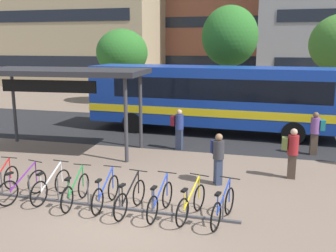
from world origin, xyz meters
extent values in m
plane|color=#7A6656|center=(0.00, 0.00, 0.00)|extent=(200.00, 200.00, 0.00)
cube|color=#232326|center=(0.00, 9.72, 0.00)|extent=(80.00, 7.20, 0.01)
cube|color=#14389E|center=(0.76, 9.72, 1.85)|extent=(12.10, 3.08, 2.70)
cube|color=yellow|center=(0.76, 9.72, 1.20)|extent=(12.12, 3.10, 0.36)
cube|color=black|center=(-4.68, 9.96, 2.98)|extent=(1.10, 2.34, 0.40)
cube|color=black|center=(-5.21, 9.98, 2.12)|extent=(0.18, 2.19, 1.40)
cube|color=black|center=(1.01, 8.46, 2.25)|extent=(9.83, 0.50, 0.97)
cube|color=black|center=(1.12, 10.95, 2.25)|extent=(9.83, 0.50, 0.97)
cylinder|color=black|center=(-3.01, 8.73, 0.50)|extent=(1.01, 0.34, 1.00)
cylinder|color=black|center=(-2.90, 11.04, 0.50)|extent=(1.01, 0.34, 1.00)
cylinder|color=black|center=(4.43, 8.40, 0.50)|extent=(1.01, 0.34, 1.00)
cylinder|color=black|center=(4.53, 10.70, 0.50)|extent=(1.01, 0.34, 1.00)
cube|color=#47474C|center=(-0.74, 0.20, 0.03)|extent=(7.22, 0.15, 0.06)
cylinder|color=#47474C|center=(-3.89, 0.23, 0.35)|extent=(0.04, 0.04, 0.70)
cylinder|color=#47474C|center=(-2.99, 0.22, 0.35)|extent=(0.04, 0.04, 0.70)
cylinder|color=#47474C|center=(-2.09, 0.21, 0.35)|extent=(0.04, 0.04, 0.70)
cylinder|color=#47474C|center=(-1.19, 0.21, 0.35)|extent=(0.04, 0.04, 0.70)
cylinder|color=#47474C|center=(-0.28, 0.20, 0.35)|extent=(0.04, 0.04, 0.70)
cylinder|color=#47474C|center=(0.62, 0.19, 0.35)|extent=(0.04, 0.04, 0.70)
cylinder|color=#47474C|center=(1.52, 0.18, 0.35)|extent=(0.04, 0.04, 0.70)
cylinder|color=#47474C|center=(2.42, 0.17, 0.35)|extent=(0.04, 0.04, 0.70)
torus|color=black|center=(-3.96, 0.74, 0.35)|extent=(0.07, 0.71, 0.70)
cube|color=red|center=(-3.94, 0.25, 0.67)|extent=(0.07, 0.92, 0.58)
cylinder|color=red|center=(-3.96, 0.72, 0.67)|extent=(0.03, 0.03, 0.65)
cylinder|color=black|center=(-3.96, 0.72, 0.98)|extent=(0.52, 0.05, 0.03)
torus|color=black|center=(-3.00, 0.63, 0.35)|extent=(0.21, 0.69, 0.70)
torus|color=black|center=(-3.25, -0.36, 0.35)|extent=(0.21, 0.69, 0.70)
cube|color=#702893|center=(-3.12, 0.15, 0.67)|extent=(0.25, 0.90, 0.58)
cylinder|color=#702893|center=(-3.22, -0.27, 0.62)|extent=(0.04, 0.04, 0.55)
cube|color=black|center=(-3.22, -0.27, 0.88)|extent=(0.15, 0.24, 0.05)
cylinder|color=#702893|center=(-3.01, 0.61, 0.67)|extent=(0.04, 0.04, 0.65)
cylinder|color=black|center=(-3.01, 0.61, 0.98)|extent=(0.51, 0.15, 0.03)
torus|color=black|center=(-2.31, 0.84, 0.35)|extent=(0.12, 0.70, 0.70)
torus|color=black|center=(-2.42, -0.18, 0.35)|extent=(0.12, 0.70, 0.70)
cube|color=silver|center=(-2.36, 0.35, 0.67)|extent=(0.13, 0.92, 0.58)
cylinder|color=silver|center=(-2.41, -0.08, 0.62)|extent=(0.03, 0.03, 0.55)
cube|color=black|center=(-2.41, -0.08, 0.88)|extent=(0.12, 0.23, 0.05)
cylinder|color=silver|center=(-2.31, 0.82, 0.67)|extent=(0.04, 0.04, 0.65)
cylinder|color=black|center=(-2.31, 0.82, 0.98)|extent=(0.52, 0.09, 0.03)
torus|color=black|center=(-1.56, 0.68, 0.35)|extent=(0.08, 0.71, 0.70)
torus|color=black|center=(-1.50, -0.34, 0.35)|extent=(0.08, 0.71, 0.70)
cube|color=#1E7F38|center=(-1.53, 0.19, 0.67)|extent=(0.08, 0.92, 0.58)
cylinder|color=#1E7F38|center=(-1.51, -0.24, 0.62)|extent=(0.03, 0.03, 0.55)
cube|color=black|center=(-1.51, -0.24, 0.88)|extent=(0.11, 0.23, 0.05)
cylinder|color=#1E7F38|center=(-1.56, 0.66, 0.67)|extent=(0.03, 0.03, 0.65)
cylinder|color=black|center=(-1.56, 0.66, 0.98)|extent=(0.52, 0.06, 0.03)
torus|color=black|center=(-0.69, 0.75, 0.35)|extent=(0.05, 0.70, 0.70)
torus|color=black|center=(-0.69, -0.27, 0.35)|extent=(0.05, 0.70, 0.70)
cube|color=#1E3DB2|center=(-0.69, 0.26, 0.67)|extent=(0.03, 0.92, 0.58)
cylinder|color=#1E3DB2|center=(-0.69, -0.17, 0.62)|extent=(0.03, 0.03, 0.55)
cube|color=black|center=(-0.69, -0.17, 0.88)|extent=(0.10, 0.22, 0.05)
cylinder|color=#1E3DB2|center=(-0.69, 0.73, 0.67)|extent=(0.03, 0.03, 0.65)
cylinder|color=black|center=(-0.69, 0.73, 0.98)|extent=(0.52, 0.03, 0.03)
torus|color=black|center=(0.12, 0.59, 0.35)|extent=(0.13, 0.70, 0.70)
torus|color=black|center=(0.00, -0.42, 0.35)|extent=(0.13, 0.70, 0.70)
cube|color=black|center=(0.06, 0.10, 0.67)|extent=(0.14, 0.92, 0.58)
cylinder|color=black|center=(0.01, -0.32, 0.62)|extent=(0.03, 0.03, 0.55)
cube|color=black|center=(0.01, -0.32, 0.88)|extent=(0.13, 0.23, 0.05)
cylinder|color=black|center=(0.12, 0.57, 0.67)|extent=(0.04, 0.04, 0.65)
cylinder|color=black|center=(0.12, 0.57, 0.98)|extent=(0.52, 0.09, 0.03)
torus|color=black|center=(0.89, 0.64, 0.35)|extent=(0.11, 0.70, 0.70)
torus|color=black|center=(0.79, -0.37, 0.35)|extent=(0.11, 0.70, 0.70)
cube|color=#1E3DB2|center=(0.85, 0.15, 0.67)|extent=(0.12, 0.92, 0.58)
cylinder|color=#1E3DB2|center=(0.80, -0.27, 0.62)|extent=(0.03, 0.03, 0.55)
cube|color=black|center=(0.80, -0.27, 0.88)|extent=(0.12, 0.23, 0.05)
cylinder|color=#1E3DB2|center=(0.89, 0.62, 0.67)|extent=(0.03, 0.03, 0.65)
cylinder|color=black|center=(0.89, 0.62, 0.98)|extent=(0.52, 0.08, 0.03)
torus|color=black|center=(1.75, 0.66, 0.35)|extent=(0.20, 0.70, 0.70)
torus|color=black|center=(1.52, -0.33, 0.35)|extent=(0.20, 0.70, 0.70)
cube|color=yellow|center=(1.64, 0.19, 0.67)|extent=(0.23, 0.90, 0.58)
cylinder|color=yellow|center=(1.54, -0.23, 0.62)|extent=(0.04, 0.04, 0.55)
cube|color=black|center=(1.54, -0.23, 0.88)|extent=(0.15, 0.24, 0.05)
cylinder|color=yellow|center=(1.74, 0.64, 0.67)|extent=(0.04, 0.04, 0.65)
cylinder|color=black|center=(1.74, 0.64, 0.98)|extent=(0.51, 0.14, 0.03)
torus|color=black|center=(2.52, 0.64, 0.35)|extent=(0.18, 0.70, 0.70)
torus|color=black|center=(2.32, -0.36, 0.35)|extent=(0.18, 0.70, 0.70)
cube|color=#1E3DB2|center=(2.43, 0.16, 0.67)|extent=(0.21, 0.91, 0.58)
cylinder|color=#1E3DB2|center=(2.34, -0.26, 0.62)|extent=(0.04, 0.04, 0.55)
cube|color=black|center=(2.34, -0.26, 0.88)|extent=(0.14, 0.24, 0.05)
cylinder|color=#1E3DB2|center=(2.52, 0.62, 0.67)|extent=(0.04, 0.04, 0.65)
cylinder|color=black|center=(2.52, 0.62, 0.98)|extent=(0.52, 0.13, 0.03)
cylinder|color=#38383D|center=(-1.59, 4.15, 1.55)|extent=(0.15, 0.15, 3.10)
cylinder|color=#38383D|center=(-7.45, 5.79, 1.55)|extent=(0.15, 0.15, 3.10)
cylinder|color=#38383D|center=(-1.73, 6.18, 1.55)|extent=(0.15, 0.15, 3.10)
cube|color=#28282D|center=(-4.52, 4.97, 3.20)|extent=(6.70, 3.27, 0.20)
cube|color=black|center=(-4.44, 3.81, 2.75)|extent=(3.66, 0.33, 0.44)
cube|color=#47382D|center=(4.17, 3.86, 0.40)|extent=(0.27, 0.21, 0.80)
cylinder|color=maroon|center=(4.17, 3.86, 1.12)|extent=(0.36, 0.36, 0.62)
sphere|color=tan|center=(4.17, 3.86, 1.54)|extent=(0.22, 0.22, 0.22)
cube|color=#56602D|center=(3.91, 3.87, 1.15)|extent=(0.19, 0.29, 0.40)
cube|color=#2D3851|center=(1.96, 2.71, 0.41)|extent=(0.30, 0.32, 0.82)
cylinder|color=#333338|center=(1.96, 2.71, 1.11)|extent=(0.46, 0.46, 0.57)
sphere|color=#936B4C|center=(1.96, 2.71, 1.50)|extent=(0.22, 0.22, 0.22)
cube|color=navy|center=(1.83, 2.94, 1.14)|extent=(0.33, 0.29, 0.40)
cube|color=#47382D|center=(5.12, 6.91, 0.43)|extent=(0.28, 0.23, 0.86)
cylinder|color=#7F4C93|center=(5.12, 6.91, 1.17)|extent=(0.37, 0.37, 0.62)
sphere|color=brown|center=(5.12, 6.91, 1.59)|extent=(0.22, 0.22, 0.22)
cube|color=#197075|center=(5.38, 6.94, 1.20)|extent=(0.21, 0.30, 0.40)
cube|color=#2D3851|center=(-0.12, 6.30, 0.43)|extent=(0.29, 0.24, 0.86)
cylinder|color=navy|center=(-0.12, 6.30, 1.16)|extent=(0.39, 0.39, 0.60)
sphere|color=tan|center=(-0.12, 6.30, 1.57)|extent=(0.22, 0.22, 0.22)
cube|color=maroon|center=(-0.38, 6.35, 1.19)|extent=(0.23, 0.31, 0.40)
cylinder|color=brown|center=(-7.08, 17.80, 1.11)|extent=(0.32, 0.32, 2.22)
ellipsoid|color=#2D7028|center=(-7.08, 17.80, 3.64)|extent=(3.69, 3.69, 3.34)
cylinder|color=brown|center=(0.89, 14.92, 1.60)|extent=(0.32, 0.32, 3.19)
ellipsoid|color=#2D7028|center=(0.89, 14.92, 4.70)|extent=(3.31, 3.31, 3.56)
cube|color=black|center=(-17.49, 25.08, 2.57)|extent=(16.69, 0.06, 1.10)
cube|color=black|center=(-17.49, 25.08, 6.86)|extent=(16.69, 0.06, 1.10)
cube|color=brown|center=(-3.50, 38.10, 6.11)|extent=(17.71, 10.04, 12.23)
cube|color=black|center=(-3.50, 33.05, 2.45)|extent=(15.59, 0.06, 1.10)
cube|color=black|center=(-3.50, 33.05, 6.52)|extent=(15.59, 0.06, 1.10)
camera|label=1|loc=(3.38, -8.63, 4.26)|focal=41.31mm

